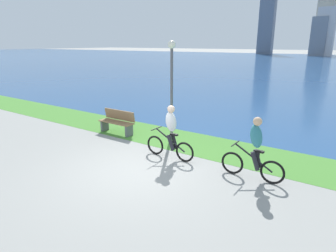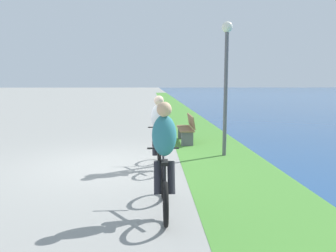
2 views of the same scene
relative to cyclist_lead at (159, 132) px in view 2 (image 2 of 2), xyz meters
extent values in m
plane|color=gray|center=(-0.25, -1.23, -0.83)|extent=(300.00, 300.00, 0.00)
cube|color=#478433|center=(-0.25, 1.61, -0.82)|extent=(120.00, 2.17, 0.01)
torus|color=black|center=(-0.58, 0.00, -0.52)|extent=(0.61, 0.06, 0.61)
torus|color=black|center=(0.50, 0.00, -0.52)|extent=(0.61, 0.06, 0.61)
cylinder|color=black|center=(-0.01, 0.00, -0.25)|extent=(1.05, 0.04, 0.59)
cylinder|color=black|center=(0.12, 0.00, -0.30)|extent=(0.04, 0.04, 0.46)
cube|color=black|center=(0.12, 0.00, -0.05)|extent=(0.24, 0.10, 0.05)
cylinder|color=black|center=(-0.53, 0.00, 0.03)|extent=(0.03, 0.52, 0.03)
ellipsoid|color=white|center=(0.01, 0.00, 0.33)|extent=(0.40, 0.36, 0.65)
sphere|color=beige|center=(0.01, 0.00, 0.71)|extent=(0.22, 0.22, 0.22)
cylinder|color=#26262D|center=(0.07, -0.10, -0.29)|extent=(0.27, 0.11, 0.49)
cylinder|color=#26262D|center=(0.07, 0.10, -0.29)|extent=(0.27, 0.11, 0.49)
torus|color=black|center=(1.97, 0.03, -0.52)|extent=(0.62, 0.06, 0.62)
torus|color=black|center=(3.03, 0.03, -0.52)|extent=(0.62, 0.06, 0.62)
cylinder|color=black|center=(2.52, 0.03, -0.24)|extent=(1.02, 0.04, 0.60)
cylinder|color=black|center=(2.66, 0.03, -0.29)|extent=(0.04, 0.04, 0.46)
cube|color=black|center=(2.66, 0.03, -0.04)|extent=(0.24, 0.10, 0.05)
cylinder|color=black|center=(2.02, 0.03, 0.04)|extent=(0.03, 0.52, 0.03)
ellipsoid|color=teal|center=(2.55, 0.03, 0.34)|extent=(0.40, 0.36, 0.65)
sphere|color=#D8AD84|center=(2.55, 0.03, 0.72)|extent=(0.22, 0.22, 0.22)
cylinder|color=#26262D|center=(2.60, -0.07, -0.28)|extent=(0.27, 0.11, 0.49)
cylinder|color=#26262D|center=(2.60, 0.13, -0.28)|extent=(0.27, 0.11, 0.49)
cube|color=olive|center=(-3.15, 0.92, -0.38)|extent=(1.50, 0.45, 0.04)
cube|color=olive|center=(-3.15, 1.11, -0.13)|extent=(1.50, 0.11, 0.40)
cube|color=#595960|center=(-2.50, 0.92, -0.60)|extent=(0.08, 0.37, 0.45)
cube|color=#595960|center=(-3.80, 0.92, -0.60)|extent=(0.08, 0.37, 0.45)
cylinder|color=#595960|center=(-1.15, 1.77, 0.79)|extent=(0.10, 0.10, 3.25)
sphere|color=white|center=(-1.15, 1.77, 2.52)|extent=(0.28, 0.28, 0.28)
camera|label=1|loc=(4.63, -6.90, 2.58)|focal=31.16mm
camera|label=2|loc=(7.09, -0.13, 1.08)|focal=33.79mm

